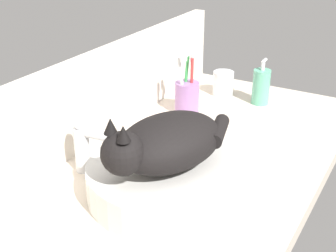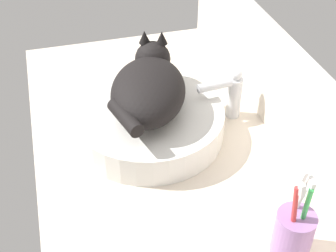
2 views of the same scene
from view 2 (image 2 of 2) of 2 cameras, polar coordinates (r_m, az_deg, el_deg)
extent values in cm
cube|color=beige|center=(107.22, 0.59, -5.72)|extent=(125.47, 60.20, 4.00)
cube|color=silver|center=(107.92, 15.26, 2.49)|extent=(125.47, 3.60, 23.33)
cylinder|color=silver|center=(112.19, -2.30, 0.41)|extent=(35.77, 35.77, 7.18)
ellipsoid|color=black|center=(106.80, -2.42, 4.24)|extent=(29.18, 24.23, 11.00)
sphere|color=black|center=(115.97, -1.87, 8.17)|extent=(8.80, 8.80, 8.80)
cone|color=black|center=(114.42, -3.00, 10.78)|extent=(2.80, 2.80, 3.20)
cone|color=black|center=(114.03, -0.76, 10.73)|extent=(2.80, 2.80, 3.20)
cylinder|color=black|center=(98.44, -5.24, 1.06)|extent=(11.45, 5.99, 3.20)
cylinder|color=silver|center=(118.32, 8.07, 3.45)|extent=(3.60, 3.60, 11.00)
cylinder|color=silver|center=(113.59, 6.03, 4.99)|extent=(3.01, 10.15, 2.20)
sphere|color=silver|center=(114.63, 8.37, 6.19)|extent=(2.80, 2.80, 2.80)
cylinder|color=#996BA8|center=(89.70, 14.99, -12.62)|extent=(7.19, 7.19, 9.74)
cylinder|color=green|center=(86.80, 16.03, -11.01)|extent=(2.24, 1.60, 17.04)
cube|color=white|center=(80.72, 17.08, -7.07)|extent=(1.39, 0.90, 2.52)
cylinder|color=#D13838|center=(85.87, 14.99, -11.45)|extent=(2.37, 1.82, 17.04)
cube|color=white|center=(79.73, 15.99, -7.50)|extent=(1.41, 0.93, 2.53)
cylinder|color=white|center=(88.01, 15.14, -9.90)|extent=(1.73, 3.89, 16.92)
cube|color=white|center=(82.02, 16.11, -5.94)|extent=(1.32, 1.21, 2.56)
camera|label=1|loc=(1.63, -27.52, 29.66)|focal=50.00mm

